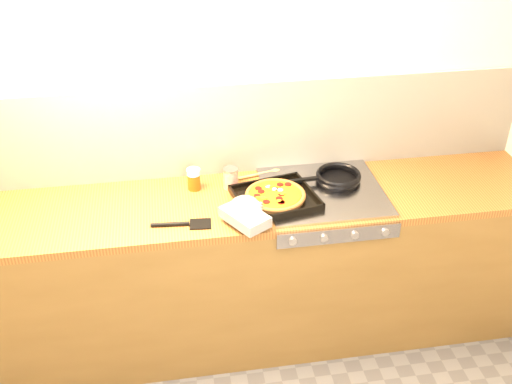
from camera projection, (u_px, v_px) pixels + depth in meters
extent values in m
plane|color=beige|center=(227.00, 111.00, 3.05)|extent=(3.20, 0.00, 3.20)
cube|color=silver|center=(227.00, 130.00, 3.10)|extent=(3.20, 0.02, 0.50)
cube|color=brown|center=(237.00, 273.00, 3.24)|extent=(3.20, 0.60, 0.86)
cube|color=#945D2D|center=(236.00, 203.00, 3.00)|extent=(3.20, 0.60, 0.04)
cube|color=#9F9FA4|center=(339.00, 235.00, 2.82)|extent=(0.60, 0.03, 0.08)
cylinder|color=#A5A5AA|center=(293.00, 241.00, 2.78)|extent=(0.04, 0.02, 0.04)
cylinder|color=#A5A5AA|center=(324.00, 238.00, 2.80)|extent=(0.04, 0.02, 0.04)
cylinder|color=#A5A5AA|center=(355.00, 235.00, 2.82)|extent=(0.04, 0.02, 0.04)
cylinder|color=#A5A5AA|center=(385.00, 232.00, 2.84)|extent=(0.04, 0.02, 0.04)
cube|color=#9F9FA4|center=(323.00, 192.00, 3.05)|extent=(0.60, 0.56, 0.02)
cube|color=black|center=(275.00, 199.00, 2.96)|extent=(0.44, 0.40, 0.01)
cube|color=black|center=(263.00, 181.00, 3.08)|extent=(0.38, 0.09, 0.02)
cube|color=black|center=(288.00, 213.00, 2.82)|extent=(0.38, 0.09, 0.02)
cube|color=black|center=(309.00, 189.00, 3.00)|extent=(0.08, 0.33, 0.02)
cube|color=black|center=(240.00, 204.00, 2.89)|extent=(0.08, 0.33, 0.02)
cylinder|color=#AD6D32|center=(275.00, 196.00, 2.95)|extent=(0.34, 0.34, 0.02)
torus|color=#AD6D32|center=(275.00, 195.00, 2.94)|extent=(0.35, 0.35, 0.02)
cylinder|color=orange|center=(275.00, 194.00, 2.94)|extent=(0.30, 0.30, 0.01)
cylinder|color=maroon|center=(281.00, 194.00, 2.94)|extent=(0.04, 0.04, 0.00)
cylinder|color=maroon|center=(258.00, 188.00, 2.98)|extent=(0.04, 0.04, 0.00)
cylinder|color=maroon|center=(281.00, 202.00, 2.87)|extent=(0.04, 0.04, 0.00)
cylinder|color=maroon|center=(257.00, 196.00, 2.92)|extent=(0.04, 0.04, 0.00)
cylinder|color=maroon|center=(280.00, 184.00, 3.01)|extent=(0.04, 0.04, 0.00)
cylinder|color=maroon|center=(275.00, 189.00, 2.98)|extent=(0.04, 0.04, 0.00)
cylinder|color=maroon|center=(266.00, 202.00, 2.87)|extent=(0.04, 0.04, 0.00)
cylinder|color=maroon|center=(288.00, 184.00, 3.01)|extent=(0.04, 0.04, 0.00)
cylinder|color=maroon|center=(281.00, 202.00, 2.87)|extent=(0.04, 0.04, 0.00)
cylinder|color=maroon|center=(279.00, 198.00, 2.90)|extent=(0.04, 0.04, 0.00)
cylinder|color=maroon|center=(261.00, 192.00, 2.95)|extent=(0.04, 0.04, 0.00)
ellipsoid|color=gold|center=(263.00, 198.00, 2.90)|extent=(0.03, 0.03, 0.01)
ellipsoid|color=gold|center=(258.00, 198.00, 2.90)|extent=(0.03, 0.03, 0.01)
ellipsoid|color=gold|center=(270.00, 189.00, 2.97)|extent=(0.03, 0.03, 0.01)
ellipsoid|color=gold|center=(267.00, 185.00, 3.00)|extent=(0.03, 0.03, 0.01)
ellipsoid|color=gold|center=(279.00, 201.00, 2.88)|extent=(0.03, 0.03, 0.01)
ellipsoid|color=gold|center=(283.00, 194.00, 2.93)|extent=(0.03, 0.03, 0.01)
ellipsoid|color=gold|center=(280.00, 192.00, 2.94)|extent=(0.03, 0.03, 0.01)
ellipsoid|color=gold|center=(264.00, 198.00, 2.90)|extent=(0.03, 0.03, 0.01)
ellipsoid|color=gold|center=(271.00, 186.00, 2.99)|extent=(0.03, 0.03, 0.01)
ellipsoid|color=silver|center=(268.00, 186.00, 3.00)|extent=(0.03, 0.03, 0.01)
ellipsoid|color=silver|center=(274.00, 189.00, 2.97)|extent=(0.03, 0.03, 0.01)
ellipsoid|color=silver|center=(280.00, 190.00, 2.97)|extent=(0.03, 0.03, 0.01)
cube|color=black|center=(245.00, 217.00, 2.77)|extent=(0.23, 0.27, 0.05)
ellipsoid|color=black|center=(245.00, 204.00, 2.86)|extent=(0.16, 0.16, 0.05)
cylinder|color=black|center=(257.00, 211.00, 2.81)|extent=(0.07, 0.10, 0.05)
cylinder|color=black|center=(338.00, 180.00, 3.12)|extent=(0.23, 0.23, 0.01)
torus|color=black|center=(338.00, 176.00, 3.11)|extent=(0.25, 0.25, 0.02)
cube|color=black|center=(304.00, 180.00, 3.07)|extent=(0.17, 0.03, 0.02)
cylinder|color=maroon|center=(231.00, 178.00, 3.06)|extent=(0.10, 0.10, 0.10)
cylinder|color=#B2B2B7|center=(231.00, 169.00, 3.03)|extent=(0.10, 0.10, 0.01)
cylinder|color=#B2B2B7|center=(231.00, 187.00, 3.09)|extent=(0.10, 0.10, 0.01)
cylinder|color=#E5400D|center=(194.00, 182.00, 3.06)|extent=(0.07, 0.07, 0.09)
cylinder|color=silver|center=(193.00, 172.00, 3.03)|extent=(0.07, 0.07, 0.03)
cylinder|color=#AE8549|center=(251.00, 176.00, 3.17)|extent=(0.26, 0.07, 0.02)
ellipsoid|color=#AE8549|center=(276.00, 171.00, 3.22)|extent=(0.06, 0.05, 0.02)
cube|color=black|center=(200.00, 224.00, 2.80)|extent=(0.11, 0.09, 0.01)
cylinder|color=black|center=(170.00, 224.00, 2.79)|extent=(0.18, 0.03, 0.02)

